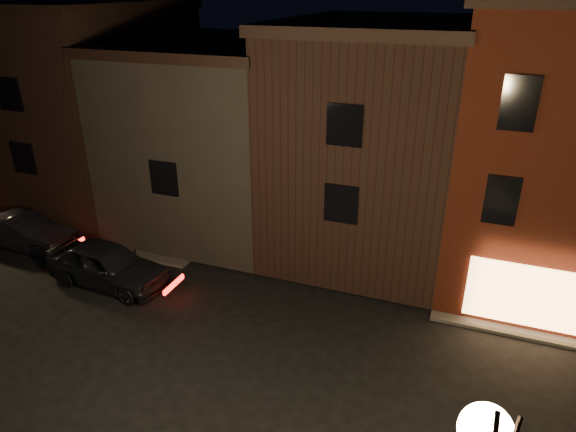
# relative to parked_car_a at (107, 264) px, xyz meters

# --- Properties ---
(ground) EXTENTS (120.00, 120.00, 0.00)m
(ground) POSITION_rel_parked_car_a_xyz_m (7.05, -3.01, -0.85)
(ground) COLOR black
(ground) RESTS_ON ground
(sidewalk_far_left) EXTENTS (30.00, 30.00, 0.12)m
(sidewalk_far_left) POSITION_rel_parked_car_a_xyz_m (-12.95, 16.99, -0.79)
(sidewalk_far_left) COLOR #2D2B28
(sidewalk_far_left) RESTS_ON ground
(corner_building) EXTENTS (6.50, 8.50, 10.50)m
(corner_building) POSITION_rel_parked_car_a_xyz_m (15.05, 6.46, 4.55)
(corner_building) COLOR #4E190E
(corner_building) RESTS_ON ground
(row_building_a) EXTENTS (7.30, 10.30, 9.40)m
(row_building_a) POSITION_rel_parked_car_a_xyz_m (8.55, 7.49, 3.99)
(row_building_a) COLOR black
(row_building_a) RESTS_ON ground
(row_building_b) EXTENTS (7.80, 10.30, 8.40)m
(row_building_b) POSITION_rel_parked_car_a_xyz_m (1.30, 7.49, 3.49)
(row_building_b) COLOR black
(row_building_b) RESTS_ON ground
(row_building_c) EXTENTS (7.30, 10.30, 9.90)m
(row_building_c) POSITION_rel_parked_car_a_xyz_m (-5.95, 7.49, 4.24)
(row_building_c) COLOR black
(row_building_c) RESTS_ON ground
(parked_car_a) EXTENTS (5.09, 2.30, 1.69)m
(parked_car_a) POSITION_rel_parked_car_a_xyz_m (0.00, 0.00, 0.00)
(parked_car_a) COLOR black
(parked_car_a) RESTS_ON ground
(parked_car_b) EXTENTS (4.61, 1.68, 1.51)m
(parked_car_b) POSITION_rel_parked_car_a_xyz_m (-5.38, 1.18, -0.09)
(parked_car_b) COLOR black
(parked_car_b) RESTS_ON ground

